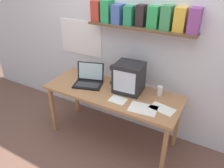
% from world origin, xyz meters
% --- Properties ---
extents(ground_plane, '(12.00, 12.00, 0.00)m').
position_xyz_m(ground_plane, '(0.00, 0.00, 0.00)').
color(ground_plane, brown).
extents(back_wall, '(5.60, 0.24, 2.60)m').
position_xyz_m(back_wall, '(0.00, 0.44, 1.31)').
color(back_wall, silver).
rests_on(back_wall, ground_plane).
extents(corner_desk, '(1.68, 0.64, 0.72)m').
position_xyz_m(corner_desk, '(0.00, 0.00, 0.66)').
color(corner_desk, '#AF784B').
rests_on(corner_desk, ground_plane).
extents(crt_monitor, '(0.35, 0.32, 0.36)m').
position_xyz_m(crt_monitor, '(0.17, 0.11, 0.90)').
color(crt_monitor, '#232326').
rests_on(crt_monitor, corner_desk).
extents(laptop, '(0.42, 0.38, 0.25)m').
position_xyz_m(laptop, '(-0.36, 0.04, 0.79)').
color(laptop, black).
rests_on(laptop, corner_desk).
extents(desk_lamp, '(0.11, 0.15, 0.29)m').
position_xyz_m(desk_lamp, '(-0.07, 0.15, 0.92)').
color(desk_lamp, '#232326').
rests_on(desk_lamp, corner_desk).
extents(juice_glass, '(0.06, 0.06, 0.11)m').
position_xyz_m(juice_glass, '(0.53, 0.20, 0.77)').
color(juice_glass, white).
rests_on(juice_glass, corner_desk).
extents(loose_paper_near_laptop, '(0.20, 0.15, 0.00)m').
position_xyz_m(loose_paper_near_laptop, '(0.16, -0.14, 0.72)').
color(loose_paper_near_laptop, white).
rests_on(loose_paper_near_laptop, corner_desk).
extents(printed_handout, '(0.29, 0.20, 0.00)m').
position_xyz_m(printed_handout, '(0.65, -0.06, 0.72)').
color(printed_handout, white).
rests_on(printed_handout, corner_desk).
extents(loose_paper_near_monitor, '(0.32, 0.24, 0.00)m').
position_xyz_m(loose_paper_near_monitor, '(0.47, -0.16, 0.72)').
color(loose_paper_near_monitor, white).
rests_on(loose_paper_near_monitor, corner_desk).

